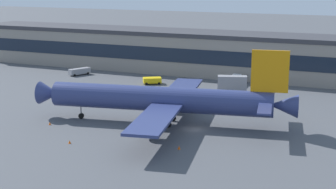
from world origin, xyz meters
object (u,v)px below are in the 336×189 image
at_px(pushback_tractor, 153,80).
at_px(traffic_cone_2, 70,142).
at_px(airliner, 165,99).
at_px(traffic_cone_0, 50,123).
at_px(crew_van, 236,79).
at_px(catering_truck, 233,83).
at_px(belt_loader, 80,71).
at_px(traffic_cone_1, 179,147).

relative_size(pushback_tractor, traffic_cone_2, 9.24).
bearing_deg(airliner, traffic_cone_0, -155.26).
bearing_deg(crew_van, catering_truck, -79.26).
bearing_deg(pushback_tractor, traffic_cone_2, -81.79).
distance_m(belt_loader, traffic_cone_1, 70.78).
bearing_deg(pushback_tractor, airliner, -61.78).
xyz_separation_m(airliner, pushback_tractor, (-17.80, 33.18, -3.89)).
distance_m(catering_truck, traffic_cone_2, 51.68).
xyz_separation_m(traffic_cone_0, traffic_cone_2, (9.90, -8.05, 0.00)).
relative_size(airliner, traffic_cone_0, 88.51).
relative_size(belt_loader, catering_truck, 0.86).
height_order(traffic_cone_1, traffic_cone_2, traffic_cone_1).
bearing_deg(catering_truck, traffic_cone_0, -121.34).
xyz_separation_m(belt_loader, crew_van, (45.72, 4.43, 0.31)).
relative_size(catering_truck, traffic_cone_2, 12.96).
relative_size(crew_van, traffic_cone_1, 8.66).
bearing_deg(traffic_cone_2, traffic_cone_1, 13.87).
xyz_separation_m(airliner, catering_truck, (4.74, 31.89, -2.65)).
bearing_deg(catering_truck, airliner, -98.46).
height_order(airliner, traffic_cone_0, airliner).
xyz_separation_m(traffic_cone_1, traffic_cone_2, (-18.66, -4.61, -0.01)).
bearing_deg(traffic_cone_0, traffic_cone_2, -39.11).
xyz_separation_m(airliner, crew_van, (3.05, 40.83, -3.48)).
relative_size(catering_truck, traffic_cone_0, 13.11).
bearing_deg(traffic_cone_1, traffic_cone_2, -166.13).
bearing_deg(catering_truck, pushback_tractor, 176.72).
bearing_deg(pushback_tractor, catering_truck, -3.28).
relative_size(airliner, catering_truck, 6.75).
bearing_deg(traffic_cone_2, crew_van, 76.91).
height_order(airliner, traffic_cone_2, airliner).
xyz_separation_m(traffic_cone_0, traffic_cone_1, (28.56, -3.44, 0.01)).
bearing_deg(belt_loader, traffic_cone_2, -59.14).
xyz_separation_m(belt_loader, traffic_cone_0, (22.28, -45.81, -0.86)).
relative_size(crew_van, traffic_cone_2, 8.98).
bearing_deg(traffic_cone_2, pushback_tractor, 98.21).
relative_size(traffic_cone_0, traffic_cone_1, 0.95).
distance_m(pushback_tractor, traffic_cone_2, 51.16).
relative_size(airliner, traffic_cone_2, 87.46).
xyz_separation_m(airliner, traffic_cone_0, (-20.40, -9.40, -4.65)).
xyz_separation_m(catering_truck, traffic_cone_1, (3.41, -44.73, -1.99)).
bearing_deg(crew_van, airliner, -94.27).
xyz_separation_m(crew_van, traffic_cone_1, (5.11, -53.67, -1.15)).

